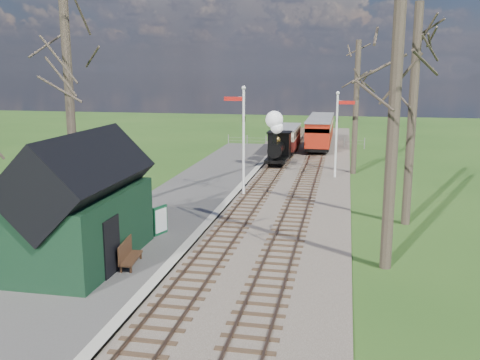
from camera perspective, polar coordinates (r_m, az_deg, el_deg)
The scene contains 19 objects.
ground at distance 15.77m, azimuth -8.43°, elevation -15.29°, with size 140.00×140.00×0.00m, color #244A17.
distant_hills at distance 81.06m, azimuth 8.32°, elevation -5.05°, with size 114.40×48.00×22.02m.
ballast_bed at distance 36.06m, azimuth 5.30°, elevation 0.42°, with size 8.00×60.00×0.10m, color brown.
track_near at distance 36.20m, azimuth 3.26°, elevation 0.58°, with size 1.60×60.00×0.15m.
track_far at distance 35.94m, azimuth 7.37°, elevation 0.41°, with size 1.60×60.00×0.15m.
platform at distance 29.30m, azimuth -5.75°, elevation -2.16°, with size 5.00×44.00×0.20m, color #474442.
coping_strip at distance 28.72m, azimuth -1.35°, elevation -2.38°, with size 0.40×44.00×0.21m, color #B2AD9E.
station_shed at distance 20.08m, azimuth -16.41°, elevation -2.75°, with size 3.25×6.30×4.78m.
semaphore_near at distance 29.92m, azimuth 0.26°, elevation 5.05°, with size 1.22×0.24×6.22m.
semaphore_far at distance 35.38m, azimuth 10.38°, elevation 5.47°, with size 1.22×0.24×5.72m.
bare_trees at distance 23.62m, azimuth 2.56°, elevation 7.09°, with size 15.51×22.39×12.00m.
fence_line at distance 49.82m, azimuth 5.87°, elevation 4.15°, with size 12.60×0.08×1.00m.
locomotive at distance 39.51m, azimuth 4.02°, elevation 4.13°, with size 1.61×3.76×4.02m.
coach at distance 45.54m, azimuth 5.00°, elevation 4.50°, with size 1.88×6.44×1.98m.
red_carriage_a at distance 46.74m, azimuth 8.38°, elevation 4.82°, with size 2.15×5.32×2.26m.
red_carriage_b at distance 52.20m, azimuth 8.70°, elevation 5.54°, with size 2.15×5.32×2.26m.
sign_board at distance 23.04m, azimuth -8.49°, elevation -4.27°, with size 0.37×0.82×1.23m.
bench at distance 19.76m, azimuth -11.88°, elevation -7.72°, with size 0.67×1.66×0.92m.
person at distance 20.81m, azimuth -12.12°, elevation -6.22°, with size 0.44×0.29×1.20m, color black.
Camera 1 is at (4.89, -13.17, 7.15)m, focal length 40.00 mm.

